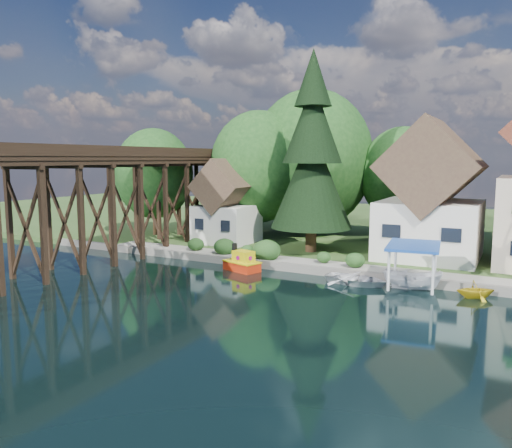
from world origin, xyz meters
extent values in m
plane|color=black|center=(0.00, 0.00, 0.00)|extent=(140.00, 140.00, 0.00)
cube|color=#335120|center=(0.00, 34.00, 0.25)|extent=(140.00, 52.00, 0.50)
cube|color=slate|center=(4.00, 8.00, 0.31)|extent=(60.00, 0.40, 0.62)
cube|color=gray|center=(6.00, 9.30, 0.53)|extent=(50.00, 2.60, 0.06)
cube|color=black|center=(-16.00, -3.20, 4.00)|extent=(4.00, 0.36, 8.00)
cube|color=black|center=(-16.00, 0.00, 4.00)|extent=(4.00, 0.36, 8.00)
cube|color=black|center=(-16.00, 3.20, 4.00)|extent=(4.00, 0.36, 8.00)
cube|color=black|center=(-16.00, 6.40, 4.00)|extent=(4.00, 0.36, 8.00)
cube|color=black|center=(-16.00, 9.60, 4.00)|extent=(4.00, 0.36, 8.00)
cube|color=black|center=(-16.00, 12.80, 4.00)|extent=(4.00, 0.36, 8.00)
cube|color=black|center=(-16.00, 16.00, 4.00)|extent=(4.00, 0.36, 8.00)
cube|color=black|center=(-16.00, 19.20, 4.00)|extent=(4.00, 0.36, 8.00)
cube|color=black|center=(-16.00, 22.40, 4.00)|extent=(4.00, 0.36, 8.00)
cube|color=black|center=(-16.00, 25.60, 4.00)|extent=(4.00, 0.36, 8.00)
cube|color=black|center=(-17.75, 6.00, 8.05)|extent=(0.35, 44.00, 0.35)
cube|color=black|center=(-14.25, 6.00, 8.05)|extent=(0.35, 44.00, 0.35)
cube|color=black|center=(-16.00, 6.00, 8.35)|extent=(4.00, 44.00, 0.30)
cube|color=black|center=(-18.00, 6.00, 8.90)|extent=(0.12, 44.00, 0.80)
cube|color=black|center=(-14.00, 6.00, 8.90)|extent=(0.12, 44.00, 0.80)
cube|color=white|center=(7.00, 16.00, 2.75)|extent=(7.50, 8.00, 4.50)
cube|color=#4B3328|center=(7.00, 16.00, 7.70)|extent=(7.64, 8.64, 7.64)
cube|color=black|center=(4.90, 11.96, 2.98)|extent=(1.35, 0.08, 1.00)
cube|color=black|center=(9.10, 11.96, 2.98)|extent=(1.35, 0.08, 1.00)
cube|color=white|center=(-11.00, 14.50, 2.25)|extent=(5.00, 5.00, 3.50)
cube|color=#4B3328|center=(-11.00, 14.50, 5.80)|extent=(5.09, 5.40, 5.09)
cube|color=black|center=(-12.40, 11.96, 2.43)|extent=(0.90, 0.08, 1.00)
cube|color=black|center=(-9.60, 11.96, 2.43)|extent=(0.90, 0.08, 1.00)
cylinder|color=#382314|center=(-10.00, 19.00, 2.75)|extent=(0.50, 0.50, 4.50)
ellipsoid|color=#194418|center=(-10.00, 19.00, 7.50)|extent=(4.40, 4.40, 5.06)
cylinder|color=#382314|center=(-6.00, 23.00, 2.98)|extent=(0.50, 0.50, 4.95)
ellipsoid|color=#194418|center=(-6.00, 23.00, 8.20)|extent=(5.00, 5.00, 5.75)
cylinder|color=#382314|center=(3.00, 24.00, 2.52)|extent=(0.50, 0.50, 4.05)
ellipsoid|color=#194418|center=(3.00, 24.00, 6.80)|extent=(4.00, 4.00, 4.60)
cylinder|color=#382314|center=(-20.00, 15.00, 2.52)|extent=(0.50, 0.50, 4.05)
ellipsoid|color=#194418|center=(-20.00, 15.00, 6.80)|extent=(4.00, 4.00, 4.60)
ellipsoid|color=#1A4217|center=(-8.00, 9.20, 1.27)|extent=(1.98, 1.98, 1.53)
ellipsoid|color=#1A4217|center=(-6.00, 9.50, 1.09)|extent=(1.54, 1.54, 1.19)
ellipsoid|color=#1A4217|center=(-4.00, 9.00, 1.35)|extent=(2.20, 2.20, 1.70)
ellipsoid|color=#1A4217|center=(-11.00, 9.40, 1.18)|extent=(1.76, 1.76, 1.36)
ellipsoid|color=#1A4217|center=(0.50, 9.60, 1.09)|extent=(1.54, 1.54, 1.19)
ellipsoid|color=#1A4217|center=(3.00, 9.30, 1.18)|extent=(1.76, 1.76, 1.36)
cylinder|color=#382314|center=(-2.21, 13.76, 2.04)|extent=(0.92, 0.92, 3.08)
cone|color=black|center=(-2.21, 13.76, 6.67)|extent=(6.78, 6.78, 8.22)
cone|color=black|center=(-2.21, 13.76, 11.29)|extent=(4.93, 4.93, 6.68)
cone|color=black|center=(-2.21, 13.76, 14.89)|extent=(3.08, 3.08, 4.62)
cube|color=red|center=(-4.82, 6.53, 0.32)|extent=(3.01, 2.19, 0.72)
cube|color=#D8C20B|center=(-4.82, 6.53, 0.70)|extent=(3.12, 2.30, 0.09)
cube|color=#D8C20B|center=(-4.65, 6.48, 1.08)|extent=(1.70, 1.47, 0.90)
cylinder|color=black|center=(-5.59, 6.78, 1.67)|extent=(0.40, 0.40, 0.63)
cylinder|color=#960B68|center=(-4.82, 5.95, 1.08)|extent=(0.33, 0.17, 0.32)
cylinder|color=#960B68|center=(-4.48, 7.01, 1.08)|extent=(0.33, 0.17, 0.32)
cylinder|color=#960B68|center=(-3.96, 6.26, 1.08)|extent=(0.17, 0.33, 0.32)
imported|color=white|center=(3.94, 6.64, 0.44)|extent=(4.49, 3.41, 0.87)
imported|color=silver|center=(7.48, 7.03, 0.71)|extent=(3.82, 1.81, 1.42)
cube|color=#1949A8|center=(7.48, 7.03, 2.85)|extent=(3.65, 4.90, 0.17)
cylinder|color=white|center=(8.99, 5.20, 1.57)|extent=(0.17, 0.17, 2.56)
cylinder|color=white|center=(8.51, 9.16, 1.57)|extent=(0.17, 0.17, 2.56)
cylinder|color=white|center=(6.44, 4.89, 1.57)|extent=(0.17, 0.17, 2.56)
cylinder|color=white|center=(5.97, 8.85, 1.57)|extent=(0.17, 0.17, 2.56)
imported|color=gold|center=(11.23, 6.80, 0.60)|extent=(2.95, 2.82, 1.20)
camera|label=1|loc=(13.37, -25.17, 8.35)|focal=35.00mm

